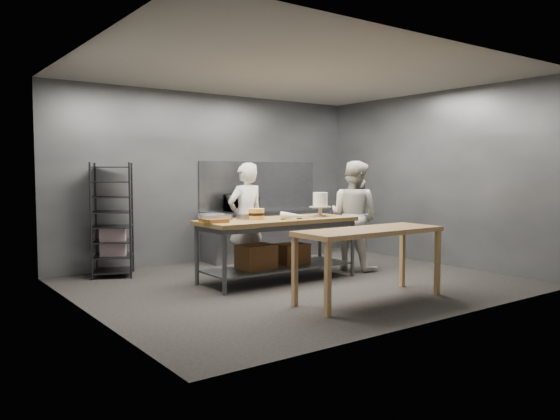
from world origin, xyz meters
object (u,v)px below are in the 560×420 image
chef_behind (246,219)px  frosted_cake_stand (320,202)px  work_table (275,242)px  near_counter (370,236)px  speed_rack (113,221)px  chef_right (354,215)px  layer_cake (256,214)px  microwave (241,203)px

chef_behind → frosted_cake_stand: size_ratio=4.72×
work_table → near_counter: (0.23, -1.70, 0.24)m
near_counter → chef_behind: bearing=97.9°
near_counter → speed_rack: speed_rack is taller
chef_right → work_table: bearing=73.6°
layer_cake → work_table: bearing=-3.3°
chef_behind → microwave: 1.37m
work_table → chef_right: bearing=0.2°
chef_behind → layer_cake: 0.70m
near_counter → frosted_cake_stand: bearing=71.1°
chef_right → chef_behind: bearing=52.0°
speed_rack → work_table: bearing=-44.3°
near_counter → layer_cake: (-0.56, 1.72, 0.19)m
microwave → speed_rack: bearing=-178.1°
chef_behind → layer_cake: size_ratio=7.76×
chef_behind → frosted_cake_stand: bearing=135.2°
near_counter → chef_behind: 2.39m
frosted_cake_stand → layer_cake: 1.12m
speed_rack → layer_cake: speed_rack is taller
speed_rack → chef_right: (3.41, -1.77, 0.04)m
speed_rack → microwave: bearing=1.9°
microwave → chef_behind: bearing=-119.0°
microwave → chef_right: bearing=-61.0°
near_counter → layer_cake: size_ratio=8.86×
layer_cake → chef_behind: bearing=70.6°
work_table → frosted_cake_stand: frosted_cake_stand is taller
near_counter → microwave: (0.33, 3.56, 0.24)m
chef_right → near_counter: bearing=124.8°
work_table → frosted_cake_stand: (0.78, -0.09, 0.57)m
speed_rack → chef_right: bearing=-27.4°
speed_rack → chef_behind: 2.05m
microwave → layer_cake: bearing=-115.8°
speed_rack → chef_behind: (1.72, -1.11, 0.02)m
chef_right → microwave: (-1.03, 1.85, 0.16)m
work_table → layer_cake: bearing=176.7°
work_table → microwave: bearing=73.1°
frosted_cake_stand → layer_cake: size_ratio=1.64×
microwave → frosted_cake_stand: frosted_cake_stand is taller
chef_right → microwave: size_ratio=3.30×
near_counter → layer_cake: bearing=107.9°
near_counter → microwave: microwave is taller
work_table → chef_behind: (-0.09, 0.67, 0.30)m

